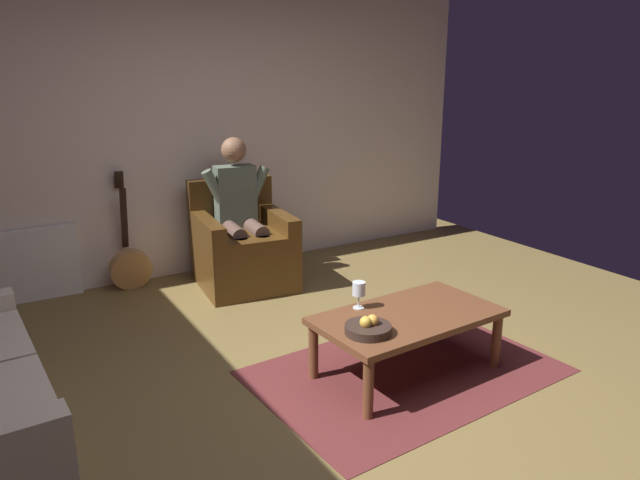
% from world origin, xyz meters
% --- Properties ---
extents(ground_plane, '(6.46, 6.46, 0.00)m').
position_xyz_m(ground_plane, '(0.00, 0.00, 0.00)').
color(ground_plane, brown).
extents(wall_back, '(5.78, 0.06, 2.76)m').
position_xyz_m(wall_back, '(0.00, -2.67, 1.38)').
color(wall_back, silver).
rests_on(wall_back, ground).
extents(rug, '(1.90, 1.34, 0.01)m').
position_xyz_m(rug, '(-0.39, -0.10, 0.00)').
color(rug, '#5A2424').
rests_on(rug, ground).
extents(armchair, '(0.84, 0.90, 0.89)m').
position_xyz_m(armchair, '(-0.17, -2.09, 0.32)').
color(armchair, '#4D3113').
rests_on(armchair, ground).
extents(person_seated, '(0.61, 0.60, 1.27)m').
position_xyz_m(person_seated, '(-0.17, -2.12, 0.68)').
color(person_seated, '#556251').
rests_on(person_seated, ground).
extents(coffee_table, '(1.17, 0.69, 0.39)m').
position_xyz_m(coffee_table, '(-0.39, -0.10, 0.34)').
color(coffee_table, brown).
rests_on(coffee_table, ground).
extents(guitar, '(0.35, 0.24, 1.01)m').
position_xyz_m(guitar, '(0.71, -2.47, 0.22)').
color(guitar, '#AC7B47').
rests_on(guitar, ground).
extents(radiator, '(0.69, 0.06, 0.60)m').
position_xyz_m(radiator, '(1.43, -2.60, 0.30)').
color(radiator, white).
rests_on(radiator, ground).
extents(wine_glass_near, '(0.08, 0.08, 0.17)m').
position_xyz_m(wine_glass_near, '(-0.18, -0.33, 0.51)').
color(wine_glass_near, silver).
rests_on(wine_glass_near, coffee_table).
extents(fruit_bowl, '(0.26, 0.26, 0.11)m').
position_xyz_m(fruit_bowl, '(-0.02, 0.00, 0.42)').
color(fruit_bowl, '#33241E').
rests_on(fruit_bowl, coffee_table).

